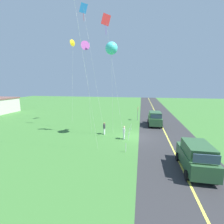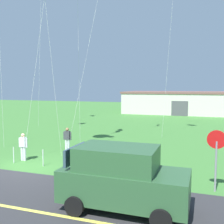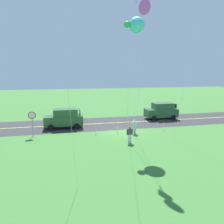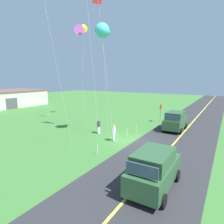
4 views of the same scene
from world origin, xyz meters
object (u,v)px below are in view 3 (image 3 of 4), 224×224
object	(u,v)px
kite_pink_drift	(144,8)
kite_orange_near	(136,25)
stop_sign	(32,119)
car_suv_foreground	(64,118)
person_adult_companion	(135,126)
person_adult_near	(130,134)
car_parked_west_near	(162,111)

from	to	relation	value
kite_pink_drift	kite_orange_near	distance (m)	3.47
stop_sign	kite_pink_drift	distance (m)	14.61
car_suv_foreground	person_adult_companion	distance (m)	8.37
kite_orange_near	car_suv_foreground	bearing A→B (deg)	-40.99
car_suv_foreground	kite_orange_near	world-z (taller)	kite_orange_near
person_adult_companion	kite_pink_drift	size ratio (longest dim) A/B	0.14
car_suv_foreground	person_adult_companion	bearing A→B (deg)	150.21
person_adult_near	person_adult_companion	bearing A→B (deg)	43.55
car_suv_foreground	person_adult_near	bearing A→B (deg)	130.31
stop_sign	kite_orange_near	distance (m)	13.52
stop_sign	car_suv_foreground	bearing A→B (deg)	-138.46
person_adult_near	kite_pink_drift	world-z (taller)	kite_pink_drift
car_suv_foreground	kite_pink_drift	distance (m)	14.87
person_adult_near	kite_orange_near	size ratio (longest dim) A/B	0.14
person_adult_near	person_adult_companion	xyz separation A→B (m)	(-1.39, -2.77, 0.00)
person_adult_near	kite_orange_near	xyz separation A→B (m)	(-0.79, -1.14, 9.75)
kite_orange_near	kite_pink_drift	bearing A→B (deg)	80.78
car_parked_west_near	person_adult_near	size ratio (longest dim) A/B	2.75
car_parked_west_near	person_adult_companion	size ratio (longest dim) A/B	2.75
person_adult_companion	kite_orange_near	size ratio (longest dim) A/B	0.14
car_suv_foreground	person_adult_companion	world-z (taller)	car_suv_foreground
stop_sign	car_parked_west_near	bearing A→B (deg)	-163.71
car_parked_west_near	stop_sign	xyz separation A→B (m)	(16.32, 4.77, 0.65)
car_parked_west_near	stop_sign	size ratio (longest dim) A/B	1.72
person_adult_near	kite_orange_near	distance (m)	9.84
car_suv_foreground	car_parked_west_near	distance (m)	13.33
kite_pink_drift	stop_sign	bearing A→B (deg)	-34.59
person_adult_companion	car_parked_west_near	bearing A→B (deg)	-69.27
person_adult_near	person_adult_companion	distance (m)	3.10
car_parked_west_near	kite_orange_near	distance (m)	13.87
kite_pink_drift	kite_orange_near	size ratio (longest dim) A/B	1.04
kite_pink_drift	person_adult_near	bearing A→B (deg)	-83.99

